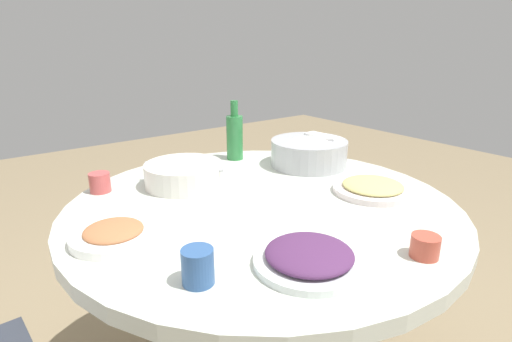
% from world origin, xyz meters
% --- Properties ---
extents(round_dining_table, '(1.14, 1.14, 0.76)m').
position_xyz_m(round_dining_table, '(0.00, 0.00, 0.65)').
color(round_dining_table, '#99999E').
rests_on(round_dining_table, ground).
extents(rice_bowl, '(0.29, 0.29, 0.11)m').
position_xyz_m(rice_bowl, '(-0.18, 0.36, 0.81)').
color(rice_bowl, '#B2B5BA').
rests_on(rice_bowl, round_dining_table).
extents(soup_bowl, '(0.25, 0.25, 0.07)m').
position_xyz_m(soup_bowl, '(-0.27, -0.12, 0.79)').
color(soup_bowl, silver).
rests_on(soup_bowl, round_dining_table).
extents(dish_eggplant, '(0.24, 0.24, 0.05)m').
position_xyz_m(dish_eggplant, '(0.34, -0.14, 0.78)').
color(dish_eggplant, silver).
rests_on(dish_eggplant, round_dining_table).
extents(dish_noodles, '(0.25, 0.25, 0.04)m').
position_xyz_m(dish_noodles, '(0.15, 0.32, 0.77)').
color(dish_noodles, silver).
rests_on(dish_noodles, round_dining_table).
extents(dish_tofu_braise, '(0.21, 0.21, 0.04)m').
position_xyz_m(dish_tofu_braise, '(-0.03, -0.43, 0.77)').
color(dish_tofu_braise, white).
rests_on(dish_tofu_braise, round_dining_table).
extents(green_bottle, '(0.07, 0.07, 0.23)m').
position_xyz_m(green_bottle, '(-0.42, 0.19, 0.85)').
color(green_bottle, '#2E7E3F').
rests_on(green_bottle, round_dining_table).
extents(tea_cup_near, '(0.06, 0.06, 0.07)m').
position_xyz_m(tea_cup_near, '(0.25, -0.36, 0.79)').
color(tea_cup_near, '#305691').
rests_on(tea_cup_near, round_dining_table).
extents(tea_cup_far, '(0.06, 0.06, 0.05)m').
position_xyz_m(tea_cup_far, '(0.47, 0.09, 0.78)').
color(tea_cup_far, '#BF4C39').
rests_on(tea_cup_far, round_dining_table).
extents(tea_cup_side, '(0.06, 0.06, 0.06)m').
position_xyz_m(tea_cup_side, '(-0.37, -0.36, 0.79)').
color(tea_cup_side, '#BD4D4C').
rests_on(tea_cup_side, round_dining_table).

